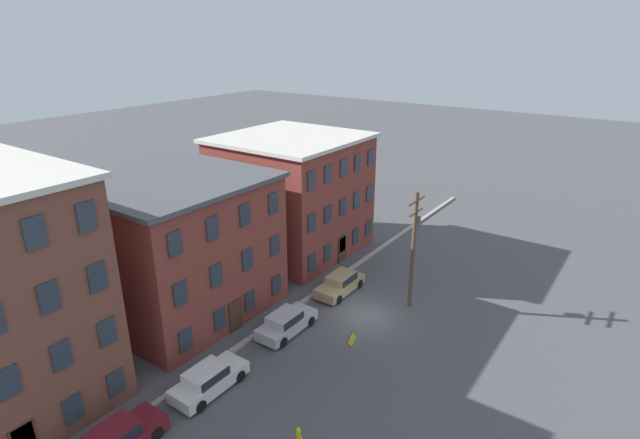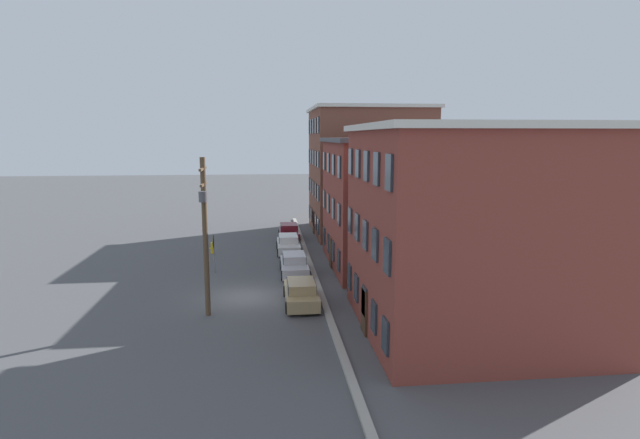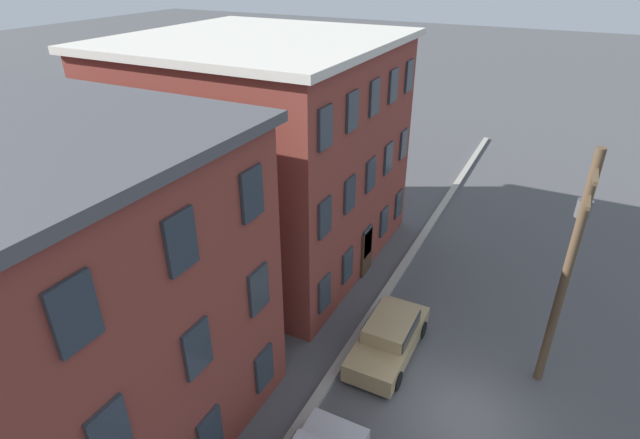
# 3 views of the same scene
# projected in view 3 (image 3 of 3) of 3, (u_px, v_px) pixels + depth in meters

# --- Properties ---
(ground_plane) EXTENTS (200.00, 200.00, 0.00)m
(ground_plane) POSITION_uv_depth(u_px,v_px,m) (464.00, 418.00, 15.90)
(ground_plane) COLOR #4C4C4F
(kerb_strip) EXTENTS (56.00, 0.36, 0.16)m
(kerb_strip) POSITION_uv_depth(u_px,v_px,m) (336.00, 369.00, 17.66)
(kerb_strip) COLOR #9E998E
(kerb_strip) RESTS_ON ground_plane
(apartment_far) EXTENTS (11.29, 10.94, 10.08)m
(apartment_far) POSITION_uv_depth(u_px,v_px,m) (264.00, 151.00, 22.92)
(apartment_far) COLOR brown
(apartment_far) RESTS_ON ground_plane
(car_tan) EXTENTS (4.40, 1.92, 1.43)m
(car_tan) POSITION_uv_depth(u_px,v_px,m) (389.00, 336.00, 18.20)
(car_tan) COLOR tan
(car_tan) RESTS_ON ground_plane
(utility_pole) EXTENTS (2.40, 0.44, 8.46)m
(utility_pole) POSITION_uv_depth(u_px,v_px,m) (570.00, 262.00, 15.20)
(utility_pole) COLOR brown
(utility_pole) RESTS_ON ground_plane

